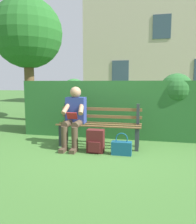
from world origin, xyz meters
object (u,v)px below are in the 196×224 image
(tree, at_px, (26,36))
(handbag, at_px, (122,148))
(park_bench, at_px, (100,125))
(person_seated, at_px, (74,115))
(backpack, at_px, (96,141))

(tree, relative_size, handbag, 10.11)
(park_bench, distance_m, person_seated, 0.55)
(person_seated, bearing_deg, handbag, 161.44)
(backpack, bearing_deg, person_seated, -29.93)
(person_seated, height_order, tree, tree)
(person_seated, height_order, handbag, person_seated)
(park_bench, xyz_separation_m, tree, (3.04, -2.66, 2.38))
(backpack, height_order, handbag, backpack)
(park_bench, height_order, backpack, park_bench)
(tree, bearing_deg, person_seated, 132.27)
(park_bench, relative_size, person_seated, 1.40)
(person_seated, bearing_deg, tree, -47.73)
(person_seated, bearing_deg, backpack, 150.07)
(person_seated, xyz_separation_m, handbag, (-0.97, 0.33, -0.50))
(tree, bearing_deg, backpack, 134.55)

